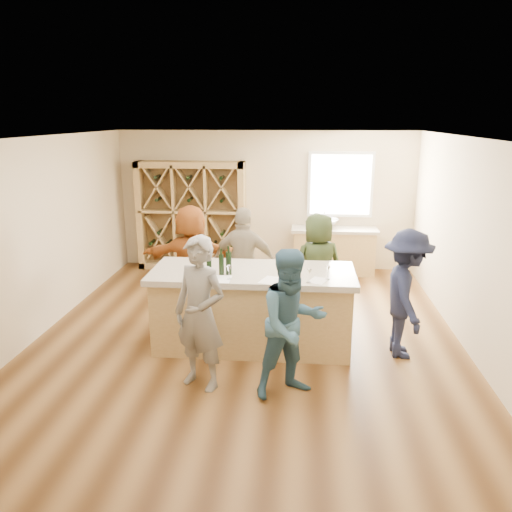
# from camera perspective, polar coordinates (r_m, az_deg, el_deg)

# --- Properties ---
(floor) EXTENTS (6.00, 7.00, 0.10)m
(floor) POSITION_cam_1_polar(r_m,az_deg,el_deg) (7.33, -0.93, -9.47)
(floor) COLOR brown
(floor) RESTS_ON ground
(ceiling) EXTENTS (6.00, 7.00, 0.10)m
(ceiling) POSITION_cam_1_polar(r_m,az_deg,el_deg) (6.64, -1.04, 13.81)
(ceiling) COLOR white
(ceiling) RESTS_ON ground
(wall_back) EXTENTS (6.00, 0.10, 2.80)m
(wall_back) POSITION_cam_1_polar(r_m,az_deg,el_deg) (10.31, 1.12, 6.39)
(wall_back) COLOR beige
(wall_back) RESTS_ON ground
(wall_front) EXTENTS (6.00, 0.10, 2.80)m
(wall_front) POSITION_cam_1_polar(r_m,az_deg,el_deg) (3.55, -7.22, -12.50)
(wall_front) COLOR beige
(wall_front) RESTS_ON ground
(wall_left) EXTENTS (0.10, 7.00, 2.80)m
(wall_left) POSITION_cam_1_polar(r_m,az_deg,el_deg) (7.78, -23.95, 1.94)
(wall_left) COLOR beige
(wall_left) RESTS_ON ground
(wall_right) EXTENTS (0.10, 7.00, 2.80)m
(wall_right) POSITION_cam_1_polar(r_m,az_deg,el_deg) (7.20, 23.94, 0.92)
(wall_right) COLOR beige
(wall_right) RESTS_ON ground
(window_frame) EXTENTS (1.30, 0.06, 1.30)m
(window_frame) POSITION_cam_1_polar(r_m,az_deg,el_deg) (10.19, 9.63, 8.05)
(window_frame) COLOR white
(window_frame) RESTS_ON wall_back
(window_pane) EXTENTS (1.18, 0.01, 1.18)m
(window_pane) POSITION_cam_1_polar(r_m,az_deg,el_deg) (10.15, 9.65, 8.02)
(window_pane) COLOR white
(window_pane) RESTS_ON wall_back
(wine_rack) EXTENTS (2.20, 0.45, 2.20)m
(wine_rack) POSITION_cam_1_polar(r_m,az_deg,el_deg) (10.30, -7.37, 4.56)
(wine_rack) COLOR tan
(wine_rack) RESTS_ON floor
(back_counter_base) EXTENTS (1.60, 0.58, 0.86)m
(back_counter_base) POSITION_cam_1_polar(r_m,az_deg,el_deg) (10.17, 8.84, 0.48)
(back_counter_base) COLOR tan
(back_counter_base) RESTS_ON floor
(back_counter_top) EXTENTS (1.70, 0.62, 0.06)m
(back_counter_top) POSITION_cam_1_polar(r_m,az_deg,el_deg) (10.06, 8.95, 3.00)
(back_counter_top) COLOR #B2A792
(back_counter_top) RESTS_ON back_counter_base
(sink) EXTENTS (0.54, 0.54, 0.19)m
(sink) POSITION_cam_1_polar(r_m,az_deg,el_deg) (10.02, 7.84, 3.72)
(sink) COLOR silver
(sink) RESTS_ON back_counter_top
(faucet) EXTENTS (0.02, 0.02, 0.30)m
(faucet) POSITION_cam_1_polar(r_m,az_deg,el_deg) (10.19, 7.81, 4.24)
(faucet) COLOR silver
(faucet) RESTS_ON back_counter_top
(tasting_counter_base) EXTENTS (2.60, 1.00, 1.00)m
(tasting_counter_base) POSITION_cam_1_polar(r_m,az_deg,el_deg) (6.86, -0.37, -6.31)
(tasting_counter_base) COLOR tan
(tasting_counter_base) RESTS_ON floor
(tasting_counter_top) EXTENTS (2.72, 1.12, 0.08)m
(tasting_counter_top) POSITION_cam_1_polar(r_m,az_deg,el_deg) (6.67, -0.38, -2.01)
(tasting_counter_top) COLOR #B2A792
(tasting_counter_top) RESTS_ON tasting_counter_base
(wine_bottle_b) EXTENTS (0.10, 0.10, 0.31)m
(wine_bottle_b) POSITION_cam_1_polar(r_m,az_deg,el_deg) (6.46, -6.54, -0.89)
(wine_bottle_b) COLOR black
(wine_bottle_b) RESTS_ON tasting_counter_top
(wine_bottle_c) EXTENTS (0.09, 0.09, 0.27)m
(wine_bottle_c) POSITION_cam_1_polar(r_m,az_deg,el_deg) (6.58, -5.39, -0.72)
(wine_bottle_c) COLOR black
(wine_bottle_c) RESTS_ON tasting_counter_top
(wine_bottle_d) EXTENTS (0.08, 0.08, 0.27)m
(wine_bottle_d) POSITION_cam_1_polar(r_m,az_deg,el_deg) (6.47, -3.98, -0.98)
(wine_bottle_d) COLOR black
(wine_bottle_d) RESTS_ON tasting_counter_top
(wine_bottle_e) EXTENTS (0.08, 0.08, 0.30)m
(wine_bottle_e) POSITION_cam_1_polar(r_m,az_deg,el_deg) (6.47, -3.14, -0.82)
(wine_bottle_e) COLOR black
(wine_bottle_e) RESTS_ON tasting_counter_top
(wine_glass_a) EXTENTS (0.08, 0.08, 0.18)m
(wine_glass_a) POSITION_cam_1_polar(r_m,az_deg,el_deg) (6.28, -3.10, -1.91)
(wine_glass_a) COLOR white
(wine_glass_a) RESTS_ON tasting_counter_top
(wine_glass_c) EXTENTS (0.08, 0.08, 0.16)m
(wine_glass_c) POSITION_cam_1_polar(r_m,az_deg,el_deg) (6.20, 6.08, -2.34)
(wine_glass_c) COLOR white
(wine_glass_c) RESTS_ON tasting_counter_top
(wine_glass_d) EXTENTS (0.08, 0.08, 0.19)m
(wine_glass_d) POSITION_cam_1_polar(r_m,az_deg,el_deg) (6.47, 3.01, -1.35)
(wine_glass_d) COLOR white
(wine_glass_d) RESTS_ON tasting_counter_top
(wine_glass_e) EXTENTS (0.08, 0.08, 0.16)m
(wine_glass_e) POSITION_cam_1_polar(r_m,az_deg,el_deg) (6.35, 8.19, -1.98)
(wine_glass_e) COLOR white
(wine_glass_e) RESTS_ON tasting_counter_top
(tasting_menu_a) EXTENTS (0.23, 0.32, 0.00)m
(tasting_menu_a) POSITION_cam_1_polar(r_m,az_deg,el_deg) (6.33, -3.94, -2.65)
(tasting_menu_a) COLOR white
(tasting_menu_a) RESTS_ON tasting_counter_top
(tasting_menu_b) EXTENTS (0.33, 0.38, 0.00)m
(tasting_menu_b) POSITION_cam_1_polar(r_m,az_deg,el_deg) (6.27, 1.75, -2.80)
(tasting_menu_b) COLOR white
(tasting_menu_b) RESTS_ON tasting_counter_top
(tasting_menu_c) EXTENTS (0.29, 0.33, 0.00)m
(tasting_menu_c) POSITION_cam_1_polar(r_m,az_deg,el_deg) (6.31, 7.10, -2.80)
(tasting_menu_c) COLOR white
(tasting_menu_c) RESTS_ON tasting_counter_top
(person_near_left) EXTENTS (0.80, 0.71, 1.81)m
(person_near_left) POSITION_cam_1_polar(r_m,az_deg,el_deg) (5.74, -6.42, -6.57)
(person_near_left) COLOR slate
(person_near_left) RESTS_ON floor
(person_near_right) EXTENTS (0.95, 0.80, 1.71)m
(person_near_right) POSITION_cam_1_polar(r_m,az_deg,el_deg) (5.57, 4.16, -7.76)
(person_near_right) COLOR #335972
(person_near_right) RESTS_ON floor
(person_server) EXTENTS (0.52, 1.11, 1.70)m
(person_server) POSITION_cam_1_polar(r_m,az_deg,el_deg) (6.75, 16.77, -4.19)
(person_server) COLOR #191E38
(person_server) RESTS_ON floor
(person_far_mid) EXTENTS (1.08, 0.64, 1.75)m
(person_far_mid) POSITION_cam_1_polar(r_m,az_deg,el_deg) (7.70, -1.33, -0.85)
(person_far_mid) COLOR gray
(person_far_mid) RESTS_ON floor
(person_far_right) EXTENTS (0.95, 0.78, 1.67)m
(person_far_right) POSITION_cam_1_polar(r_m,az_deg,el_deg) (7.74, 7.06, -1.22)
(person_far_right) COLOR #263319
(person_far_right) RESTS_ON floor
(person_far_left) EXTENTS (1.67, 0.70, 1.76)m
(person_far_left) POSITION_cam_1_polar(r_m,az_deg,el_deg) (7.99, -7.35, -0.34)
(person_far_left) COLOR #994C19
(person_far_left) RESTS_ON floor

